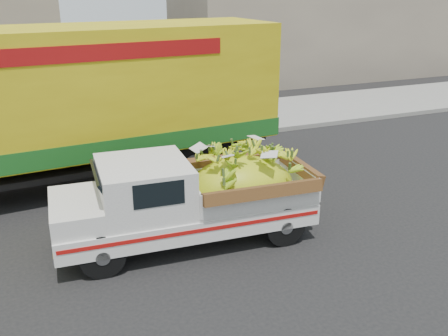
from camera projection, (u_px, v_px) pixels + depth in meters
name	position (u px, v px, depth m)	size (l,w,h in m)	color
ground	(92.00, 273.00, 8.60)	(100.00, 100.00, 0.00)	black
curb	(56.00, 156.00, 14.26)	(60.00, 0.25, 0.15)	gray
sidewalk	(50.00, 136.00, 16.08)	(60.00, 4.00, 0.14)	gray
building_right	(312.00, 18.00, 26.10)	(14.00, 6.00, 6.00)	gray
pickup_truck	(204.00, 195.00, 9.51)	(4.93, 2.07, 1.69)	black
semi_trailer	(30.00, 105.00, 11.23)	(12.04, 3.41, 3.80)	black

